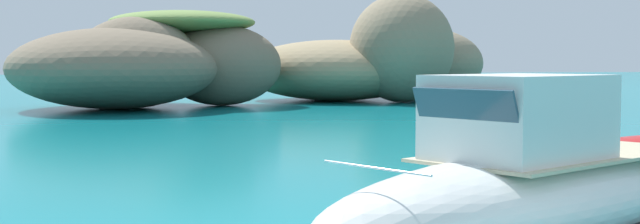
% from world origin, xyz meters
% --- Properties ---
extents(islet_large, '(27.70, 20.86, 9.05)m').
position_xyz_m(islet_large, '(15.73, 59.30, 3.15)').
color(islet_large, '#84755B').
rests_on(islet_large, ground).
extents(islet_small, '(22.97, 21.69, 7.36)m').
position_xyz_m(islet_small, '(-4.32, 52.89, 3.30)').
color(islet_small, '#756651').
rests_on(islet_small, ground).
extents(motorboat_white, '(11.37, 7.85, 3.25)m').
position_xyz_m(motorboat_white, '(0.61, 4.92, 1.09)').
color(motorboat_white, white).
rests_on(motorboat_white, ground).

